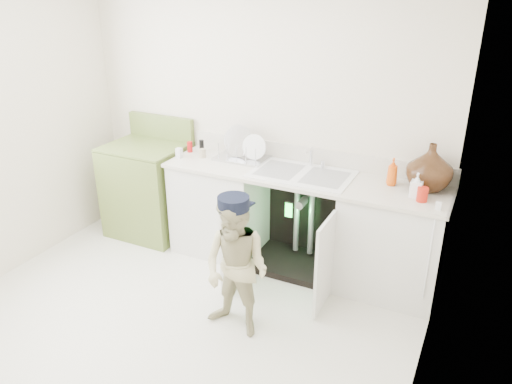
{
  "coord_description": "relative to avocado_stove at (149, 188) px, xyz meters",
  "views": [
    {
      "loc": [
        1.92,
        -2.49,
        2.44
      ],
      "look_at": [
        0.36,
        0.7,
        0.9
      ],
      "focal_mm": 35.0,
      "sensor_mm": 36.0,
      "label": 1
    }
  ],
  "objects": [
    {
      "name": "ground",
      "position": [
        1.07,
        -1.18,
        -0.48
      ],
      "size": [
        3.5,
        3.5,
        0.0
      ],
      "primitive_type": "plane",
      "color": "silver",
      "rests_on": "ground"
    },
    {
      "name": "avocado_stove",
      "position": [
        0.0,
        0.0,
        0.0
      ],
      "size": [
        0.75,
        0.65,
        1.16
      ],
      "color": "olive",
      "rests_on": "ground"
    },
    {
      "name": "repair_worker",
      "position": [
        1.54,
        -1.01,
        0.06
      ],
      "size": [
        0.56,
        0.93,
        1.08
      ],
      "rotation": [
        0.0,
        0.0,
        -0.12
      ],
      "color": "#C1B78A",
      "rests_on": "ground"
    },
    {
      "name": "counter_run",
      "position": [
        1.67,
        0.03,
        0.0
      ],
      "size": [
        2.44,
        1.02,
        1.27
      ],
      "color": "silver",
      "rests_on": "ground"
    },
    {
      "name": "room_shell",
      "position": [
        1.07,
        -1.18,
        0.77
      ],
      "size": [
        6.0,
        5.5,
        1.26
      ],
      "color": "beige",
      "rests_on": "ground"
    }
  ]
}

